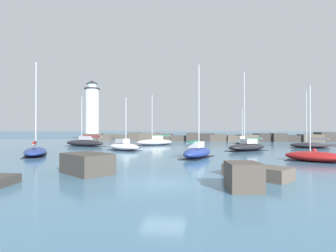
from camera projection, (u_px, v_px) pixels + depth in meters
ground_plane at (163, 183)px, 15.10m from camera, size 600.00×600.00×0.00m
open_sea_beyond at (200, 135)px, 124.70m from camera, size 400.00×116.00×0.01m
breakwater_jetty at (204, 137)px, 64.75m from camera, size 60.71×7.18×2.21m
lighthouse at (92, 114)px, 68.41m from camera, size 4.68×4.68×15.64m
foreground_rocks at (147, 168)px, 16.71m from camera, size 17.63×7.42×1.43m
sailboat_moored_0 at (310, 145)px, 40.85m from camera, size 5.93×3.04×8.94m
sailboat_moored_1 at (85, 143)px, 45.22m from camera, size 8.09×4.06×8.64m
sailboat_moored_2 at (124, 146)px, 37.01m from camera, size 5.85×4.67×7.48m
sailboat_moored_3 at (247, 146)px, 36.29m from camera, size 6.66×5.99×10.97m
sailboat_moored_4 at (315, 156)px, 24.60m from camera, size 5.72×4.49×7.21m
sailboat_moored_5 at (155, 142)px, 48.15m from camera, size 7.02×5.56×9.26m
sailboat_moored_6 at (242, 141)px, 51.33m from camera, size 2.22×7.87×7.09m
sailboat_moored_7 at (197, 152)px, 27.77m from camera, size 3.96×6.16×10.02m
sailboat_moored_8 at (35, 151)px, 30.03m from camera, size 5.73×7.44×10.90m
mooring_buoy_orange_near at (314, 151)px, 33.52m from camera, size 0.53×0.53×0.73m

